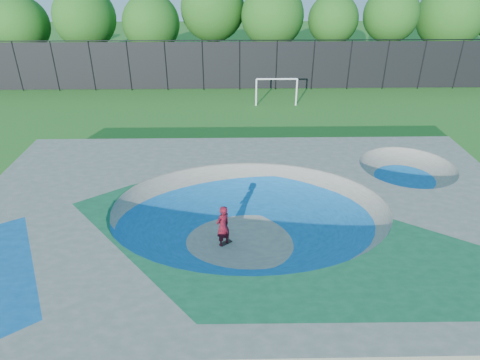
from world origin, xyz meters
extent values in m
plane|color=#26651C|center=(0.00, 0.00, 0.00)|extent=(120.00, 120.00, 0.00)
cube|color=gray|center=(0.00, 0.00, 0.75)|extent=(22.00, 14.00, 1.50)
imported|color=#B20E25|center=(-1.04, -0.39, 0.90)|extent=(0.77, 0.76, 1.79)
cube|color=black|center=(-1.04, -0.39, 0.03)|extent=(0.72, 0.69, 0.05)
cylinder|color=white|center=(1.16, 16.86, 1.00)|extent=(0.12, 0.12, 2.00)
cylinder|color=white|center=(4.16, 16.86, 1.00)|extent=(0.12, 0.12, 2.00)
cylinder|color=white|center=(2.66, 16.86, 2.00)|extent=(3.00, 0.12, 0.12)
cylinder|color=black|center=(-18.00, 21.00, 2.00)|extent=(0.09, 0.09, 4.00)
cylinder|color=black|center=(-15.00, 21.00, 2.00)|extent=(0.09, 0.09, 4.00)
cylinder|color=black|center=(-12.00, 21.00, 2.00)|extent=(0.09, 0.09, 4.00)
cylinder|color=black|center=(-9.00, 21.00, 2.00)|extent=(0.09, 0.09, 4.00)
cylinder|color=black|center=(-6.00, 21.00, 2.00)|extent=(0.09, 0.09, 4.00)
cylinder|color=black|center=(-3.00, 21.00, 2.00)|extent=(0.09, 0.09, 4.00)
cylinder|color=black|center=(0.00, 21.00, 2.00)|extent=(0.09, 0.09, 4.00)
cylinder|color=black|center=(3.00, 21.00, 2.00)|extent=(0.09, 0.09, 4.00)
cylinder|color=black|center=(6.00, 21.00, 2.00)|extent=(0.09, 0.09, 4.00)
cylinder|color=black|center=(9.00, 21.00, 2.00)|extent=(0.09, 0.09, 4.00)
cylinder|color=black|center=(12.00, 21.00, 2.00)|extent=(0.09, 0.09, 4.00)
cylinder|color=black|center=(15.00, 21.00, 2.00)|extent=(0.09, 0.09, 4.00)
cylinder|color=black|center=(18.00, 21.00, 2.00)|extent=(0.09, 0.09, 4.00)
cube|color=black|center=(0.00, 21.00, 2.00)|extent=(48.00, 0.03, 3.80)
cylinder|color=black|center=(0.00, 21.00, 4.00)|extent=(48.00, 0.08, 0.08)
cylinder|color=#413120|center=(-18.73, 24.91, 1.45)|extent=(0.44, 0.44, 2.89)
sphere|color=#1D5817|center=(-18.73, 24.91, 4.66)|extent=(4.72, 4.72, 4.72)
cylinder|color=#413120|center=(-13.22, 24.89, 1.63)|extent=(0.44, 0.44, 3.25)
sphere|color=#1D5817|center=(-13.22, 24.89, 5.24)|extent=(5.29, 5.29, 5.29)
cylinder|color=#413120|center=(-7.70, 25.58, 1.40)|extent=(0.44, 0.44, 2.80)
sphere|color=#1D5817|center=(-7.70, 25.58, 4.67)|extent=(5.00, 5.00, 5.00)
cylinder|color=#413120|center=(-2.33, 27.12, 1.75)|extent=(0.44, 0.44, 3.50)
sphere|color=#1D5817|center=(-2.33, 27.12, 5.66)|extent=(5.75, 5.75, 5.75)
cylinder|color=#413120|center=(2.91, 24.96, 1.65)|extent=(0.44, 0.44, 3.30)
sphere|color=#1D5817|center=(2.91, 24.96, 5.33)|extent=(5.41, 5.41, 5.41)
cylinder|color=#413120|center=(8.28, 25.38, 1.66)|extent=(0.44, 0.44, 3.31)
sphere|color=#1D5817|center=(8.28, 25.38, 4.96)|extent=(4.38, 4.38, 4.38)
cylinder|color=#413120|center=(13.37, 25.47, 1.76)|extent=(0.44, 0.44, 3.51)
sphere|color=#1D5817|center=(13.37, 25.47, 5.32)|extent=(4.82, 4.82, 4.82)
cylinder|color=#413120|center=(19.18, 26.54, 1.42)|extent=(0.44, 0.44, 2.84)
sphere|color=#1D5817|center=(19.18, 26.54, 5.07)|extent=(5.96, 5.96, 5.96)
camera|label=1|loc=(-0.63, -14.11, 10.34)|focal=32.00mm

